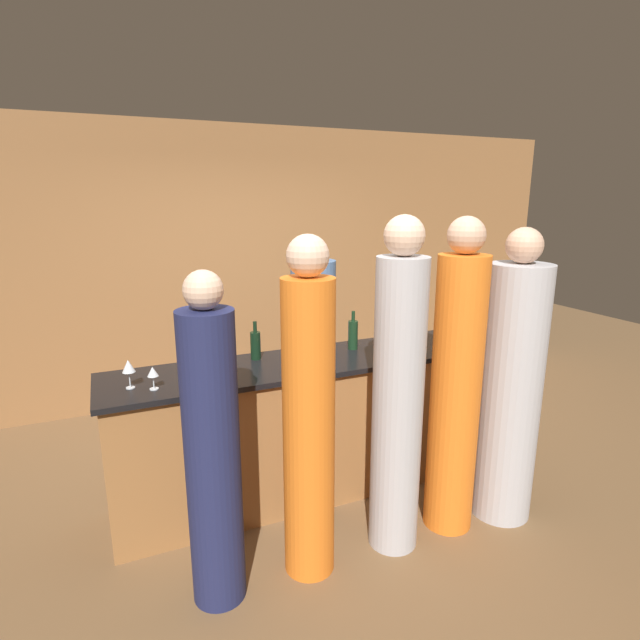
{
  "coord_description": "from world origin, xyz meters",
  "views": [
    {
      "loc": [
        -1.23,
        -3.03,
        2.1
      ],
      "look_at": [
        0.14,
        0.1,
        1.25
      ],
      "focal_mm": 28.0,
      "sensor_mm": 36.0,
      "label": 1
    }
  ],
  "objects_px": {
    "guest_0": "(213,454)",
    "guest_1": "(309,421)",
    "wine_bottle_1": "(255,345)",
    "wine_bottle_0": "(353,334)",
    "guest_4": "(510,389)",
    "bartender": "(313,350)",
    "guest_2": "(398,398)",
    "guest_3": "(456,388)"
  },
  "relations": [
    {
      "from": "guest_3",
      "to": "wine_bottle_0",
      "type": "height_order",
      "value": "guest_3"
    },
    {
      "from": "wine_bottle_1",
      "to": "bartender",
      "type": "bearing_deg",
      "value": 39.36
    },
    {
      "from": "guest_3",
      "to": "guest_4",
      "type": "xyz_separation_m",
      "value": [
        0.41,
        -0.04,
        -0.06
      ]
    },
    {
      "from": "guest_2",
      "to": "guest_3",
      "type": "bearing_deg",
      "value": 2.08
    },
    {
      "from": "guest_1",
      "to": "guest_2",
      "type": "relative_size",
      "value": 0.96
    },
    {
      "from": "guest_1",
      "to": "guest_4",
      "type": "relative_size",
      "value": 1.0
    },
    {
      "from": "guest_1",
      "to": "bartender",
      "type": "bearing_deg",
      "value": 66.17
    },
    {
      "from": "bartender",
      "to": "guest_4",
      "type": "distance_m",
      "value": 1.66
    },
    {
      "from": "guest_0",
      "to": "guest_4",
      "type": "distance_m",
      "value": 1.92
    },
    {
      "from": "guest_3",
      "to": "wine_bottle_1",
      "type": "distance_m",
      "value": 1.36
    },
    {
      "from": "guest_0",
      "to": "wine_bottle_1",
      "type": "xyz_separation_m",
      "value": [
        0.5,
        0.9,
        0.26
      ]
    },
    {
      "from": "wine_bottle_0",
      "to": "wine_bottle_1",
      "type": "bearing_deg",
      "value": 175.44
    },
    {
      "from": "guest_2",
      "to": "guest_3",
      "type": "relative_size",
      "value": 1.01
    },
    {
      "from": "guest_1",
      "to": "wine_bottle_1",
      "type": "relative_size",
      "value": 7.12
    },
    {
      "from": "guest_4",
      "to": "wine_bottle_0",
      "type": "height_order",
      "value": "guest_4"
    },
    {
      "from": "guest_4",
      "to": "wine_bottle_1",
      "type": "relative_size",
      "value": 7.13
    },
    {
      "from": "guest_4",
      "to": "wine_bottle_1",
      "type": "height_order",
      "value": "guest_4"
    },
    {
      "from": "wine_bottle_0",
      "to": "guest_1",
      "type": "bearing_deg",
      "value": -129.74
    },
    {
      "from": "wine_bottle_0",
      "to": "guest_2",
      "type": "bearing_deg",
      "value": -99.62
    },
    {
      "from": "bartender",
      "to": "guest_0",
      "type": "height_order",
      "value": "bartender"
    },
    {
      "from": "guest_2",
      "to": "guest_4",
      "type": "height_order",
      "value": "guest_2"
    },
    {
      "from": "bartender",
      "to": "wine_bottle_0",
      "type": "distance_m",
      "value": 0.67
    },
    {
      "from": "guest_2",
      "to": "wine_bottle_1",
      "type": "relative_size",
      "value": 7.45
    },
    {
      "from": "guest_2",
      "to": "guest_3",
      "type": "height_order",
      "value": "guest_2"
    },
    {
      "from": "guest_0",
      "to": "guest_3",
      "type": "xyz_separation_m",
      "value": [
        1.51,
        0.01,
        0.11
      ]
    },
    {
      "from": "guest_2",
      "to": "wine_bottle_0",
      "type": "distance_m",
      "value": 0.88
    },
    {
      "from": "wine_bottle_0",
      "to": "wine_bottle_1",
      "type": "distance_m",
      "value": 0.73
    },
    {
      "from": "guest_2",
      "to": "guest_3",
      "type": "distance_m",
      "value": 0.43
    },
    {
      "from": "guest_1",
      "to": "guest_4",
      "type": "xyz_separation_m",
      "value": [
        1.39,
        -0.03,
        -0.03
      ]
    },
    {
      "from": "bartender",
      "to": "guest_2",
      "type": "bearing_deg",
      "value": 86.78
    },
    {
      "from": "guest_3",
      "to": "guest_4",
      "type": "bearing_deg",
      "value": -5.93
    },
    {
      "from": "guest_3",
      "to": "guest_2",
      "type": "bearing_deg",
      "value": -177.92
    },
    {
      "from": "guest_1",
      "to": "guest_4",
      "type": "bearing_deg",
      "value": -1.39
    },
    {
      "from": "guest_1",
      "to": "wine_bottle_1",
      "type": "bearing_deg",
      "value": 91.59
    },
    {
      "from": "guest_0",
      "to": "wine_bottle_1",
      "type": "height_order",
      "value": "guest_0"
    },
    {
      "from": "guest_4",
      "to": "wine_bottle_0",
      "type": "bearing_deg",
      "value": 128.21
    },
    {
      "from": "guest_0",
      "to": "guest_2",
      "type": "relative_size",
      "value": 0.88
    },
    {
      "from": "guest_0",
      "to": "guest_1",
      "type": "distance_m",
      "value": 0.53
    },
    {
      "from": "guest_0",
      "to": "guest_1",
      "type": "xyz_separation_m",
      "value": [
        0.53,
        0.0,
        0.08
      ]
    },
    {
      "from": "guest_1",
      "to": "wine_bottle_0",
      "type": "height_order",
      "value": "guest_1"
    },
    {
      "from": "guest_1",
      "to": "guest_2",
      "type": "xyz_separation_m",
      "value": [
        0.56,
        -0.01,
        0.04
      ]
    },
    {
      "from": "bartender",
      "to": "wine_bottle_0",
      "type": "height_order",
      "value": "bartender"
    }
  ]
}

